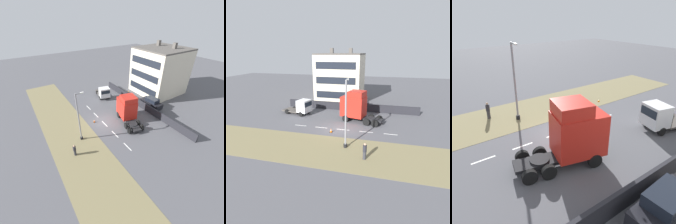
# 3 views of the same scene
# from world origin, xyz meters

# --- Properties ---
(ground_plane) EXTENTS (120.00, 120.00, 0.00)m
(ground_plane) POSITION_xyz_m (0.00, 0.00, 0.00)
(ground_plane) COLOR #515156
(ground_plane) RESTS_ON ground
(grass_verge) EXTENTS (7.00, 44.00, 0.01)m
(grass_verge) POSITION_xyz_m (-6.00, 0.00, 0.01)
(grass_verge) COLOR olive
(grass_verge) RESTS_ON ground
(lane_markings) EXTENTS (0.16, 14.60, 0.00)m
(lane_markings) POSITION_xyz_m (0.00, -0.70, 0.00)
(lane_markings) COLOR white
(lane_markings) RESTS_ON ground
(boundary_wall) EXTENTS (0.25, 24.00, 1.44)m
(boundary_wall) POSITION_xyz_m (9.00, 0.00, 0.72)
(boundary_wall) COLOR #232328
(boundary_wall) RESTS_ON ground
(lorry_cab) EXTENTS (3.94, 6.71, 4.87)m
(lorry_cab) POSITION_xyz_m (4.04, -1.68, 2.36)
(lorry_cab) COLOR black
(lorry_cab) RESTS_ON ground
(flatbed_truck) EXTENTS (3.26, 5.44, 2.62)m
(flatbed_truck) POSITION_xyz_m (4.80, 7.56, 1.38)
(flatbed_truck) COLOR silver
(flatbed_truck) RESTS_ON ground
(parked_car) EXTENTS (2.14, 4.55, 2.06)m
(parked_car) POSITION_xyz_m (10.78, -1.06, 1.00)
(parked_car) COLOR black
(parked_car) RESTS_ON ground
(lamp_post) EXTENTS (1.33, 0.42, 7.66)m
(lamp_post) POSITION_xyz_m (-4.81, -2.04, 3.45)
(lamp_post) COLOR black
(lamp_post) RESTS_ON ground
(pedestrian) EXTENTS (0.39, 0.39, 1.77)m
(pedestrian) POSITION_xyz_m (-6.80, -4.41, 0.87)
(pedestrian) COLOR #333338
(pedestrian) RESTS_ON ground
(traffic_cone_lead) EXTENTS (0.36, 0.36, 0.58)m
(traffic_cone_lead) POSITION_xyz_m (-1.28, 0.68, 0.28)
(traffic_cone_lead) COLOR black
(traffic_cone_lead) RESTS_ON ground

